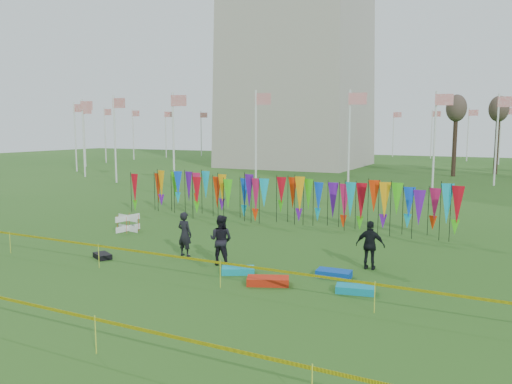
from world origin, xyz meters
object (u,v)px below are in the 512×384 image
at_px(kite_bag_blue, 334,274).
at_px(person_right, 370,245).
at_px(kite_bag_black, 102,256).
at_px(kite_bag_teal, 355,289).
at_px(box_kite, 128,223).
at_px(kite_bag_turquoise, 238,270).
at_px(person_mid, 221,240).
at_px(kite_bag_red, 268,281).
at_px(person_left, 185,234).

bearing_deg(kite_bag_blue, person_right, 60.36).
distance_m(kite_bag_black, kite_bag_teal, 9.99).
distance_m(kite_bag_blue, kite_bag_teal, 1.67).
height_order(box_kite, kite_bag_blue, box_kite).
bearing_deg(kite_bag_blue, kite_bag_turquoise, -161.11).
bearing_deg(person_right, kite_bag_black, 16.19).
relative_size(person_right, kite_bag_blue, 1.53).
xyz_separation_m(box_kite, kite_bag_teal, (12.54, -4.08, -0.30)).
bearing_deg(person_mid, person_right, -164.13).
xyz_separation_m(person_mid, kite_bag_black, (-4.62, -1.31, -0.84)).
xyz_separation_m(person_right, kite_bag_black, (-9.76, -3.16, -0.79)).
height_order(person_right, kite_bag_teal, person_right).
xyz_separation_m(box_kite, kite_bag_red, (9.77, -4.55, -0.29)).
bearing_deg(person_mid, person_left, -16.74).
bearing_deg(kite_bag_black, person_right, 17.97).
relative_size(kite_bag_red, kite_bag_black, 1.60).
bearing_deg(kite_bag_turquoise, kite_bag_teal, -2.59).
xyz_separation_m(person_right, kite_bag_turquoise, (-4.01, -2.59, -0.77)).
height_order(kite_bag_turquoise, kite_bag_teal, kite_bag_turquoise).
xyz_separation_m(person_left, kite_bag_black, (-2.70, -1.74, -0.79)).
bearing_deg(box_kite, kite_bag_turquoise, -25.08).
distance_m(person_mid, kite_bag_blue, 4.36).
bearing_deg(kite_bag_black, person_mid, 15.78).
relative_size(kite_bag_turquoise, kite_bag_teal, 0.98).
height_order(person_mid, kite_bag_red, person_mid).
relative_size(box_kite, person_right, 0.47).
height_order(person_right, kite_bag_turquoise, person_right).
relative_size(person_left, kite_bag_black, 2.10).
xyz_separation_m(kite_bag_blue, kite_bag_red, (-1.68, -1.75, 0.00)).
relative_size(person_right, kite_bag_turquoise, 1.55).
bearing_deg(person_mid, kite_bag_turquoise, 142.74).
bearing_deg(kite_bag_teal, kite_bag_black, -177.83).
xyz_separation_m(person_left, person_mid, (1.93, -0.43, 0.05)).
bearing_deg(person_left, kite_bag_blue, -174.36).
bearing_deg(kite_bag_teal, box_kite, 161.99).
xyz_separation_m(person_mid, person_right, (5.13, 1.86, -0.05)).
bearing_deg(kite_bag_turquoise, person_right, 32.87).
distance_m(person_right, kite_bag_black, 10.29).
bearing_deg(person_left, box_kite, -20.83).
height_order(person_left, kite_bag_red, person_left).
distance_m(box_kite, person_right, 12.39).
bearing_deg(kite_bag_blue, kite_bag_black, -169.50).
height_order(kite_bag_turquoise, kite_bag_black, kite_bag_turquoise).
bearing_deg(kite_bag_red, kite_bag_black, 179.21).
relative_size(box_kite, kite_bag_teal, 0.71).
relative_size(person_mid, kite_bag_teal, 1.62).
xyz_separation_m(box_kite, person_right, (12.31, -1.29, 0.47)).
height_order(kite_bag_red, kite_bag_teal, kite_bag_red).
height_order(person_mid, kite_bag_turquoise, person_mid).
bearing_deg(kite_bag_black, person_left, 32.84).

